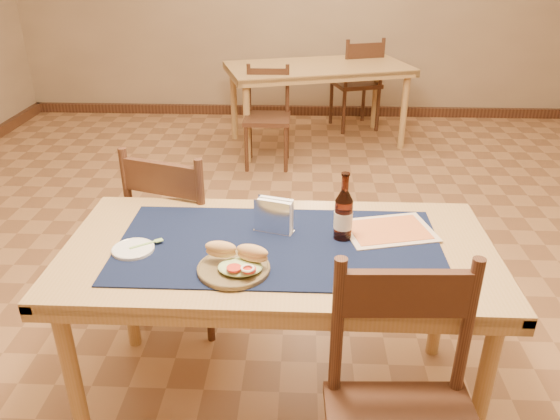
{
  "coord_description": "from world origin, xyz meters",
  "views": [
    {
      "loc": [
        0.08,
        -2.56,
        1.77
      ],
      "look_at": [
        0.0,
        -0.7,
        0.85
      ],
      "focal_mm": 35.0,
      "sensor_mm": 36.0,
      "label": 1
    }
  ],
  "objects_px": {
    "main_table": "(279,265)",
    "back_table": "(318,74)",
    "chair_main_far": "(185,232)",
    "sandwich_plate": "(236,264)",
    "beer_bottle": "(343,215)",
    "napkin_holder": "(274,217)"
  },
  "relations": [
    {
      "from": "chair_main_far",
      "to": "sandwich_plate",
      "type": "xyz_separation_m",
      "value": [
        0.35,
        -0.74,
        0.29
      ]
    },
    {
      "from": "back_table",
      "to": "sandwich_plate",
      "type": "height_order",
      "value": "sandwich_plate"
    },
    {
      "from": "main_table",
      "to": "back_table",
      "type": "bearing_deg",
      "value": 86.42
    },
    {
      "from": "chair_main_far",
      "to": "napkin_holder",
      "type": "height_order",
      "value": "chair_main_far"
    },
    {
      "from": "back_table",
      "to": "beer_bottle",
      "type": "relative_size",
      "value": 6.81
    },
    {
      "from": "beer_bottle",
      "to": "napkin_holder",
      "type": "xyz_separation_m",
      "value": [
        -0.26,
        0.04,
        -0.03
      ]
    },
    {
      "from": "main_table",
      "to": "chair_main_far",
      "type": "xyz_separation_m",
      "value": [
        -0.48,
        0.56,
        -0.17
      ]
    },
    {
      "from": "back_table",
      "to": "main_table",
      "type": "bearing_deg",
      "value": -93.58
    },
    {
      "from": "back_table",
      "to": "beer_bottle",
      "type": "bearing_deg",
      "value": -89.46
    },
    {
      "from": "back_table",
      "to": "chair_main_far",
      "type": "xyz_separation_m",
      "value": [
        -0.69,
        -2.76,
        -0.17
      ]
    },
    {
      "from": "back_table",
      "to": "beer_bottle",
      "type": "distance_m",
      "value": 3.26
    },
    {
      "from": "chair_main_far",
      "to": "sandwich_plate",
      "type": "distance_m",
      "value": 0.87
    },
    {
      "from": "main_table",
      "to": "chair_main_far",
      "type": "height_order",
      "value": "chair_main_far"
    },
    {
      "from": "sandwich_plate",
      "to": "napkin_holder",
      "type": "height_order",
      "value": "napkin_holder"
    },
    {
      "from": "chair_main_far",
      "to": "main_table",
      "type": "bearing_deg",
      "value": -49.04
    },
    {
      "from": "back_table",
      "to": "sandwich_plate",
      "type": "bearing_deg",
      "value": -95.64
    },
    {
      "from": "chair_main_far",
      "to": "beer_bottle",
      "type": "bearing_deg",
      "value": -34.37
    },
    {
      "from": "main_table",
      "to": "back_table",
      "type": "xyz_separation_m",
      "value": [
        0.21,
        3.31,
        0.0
      ]
    },
    {
      "from": "beer_bottle",
      "to": "napkin_holder",
      "type": "bearing_deg",
      "value": 171.19
    },
    {
      "from": "sandwich_plate",
      "to": "beer_bottle",
      "type": "height_order",
      "value": "beer_bottle"
    },
    {
      "from": "sandwich_plate",
      "to": "back_table",
      "type": "bearing_deg",
      "value": 84.36
    },
    {
      "from": "main_table",
      "to": "chair_main_far",
      "type": "distance_m",
      "value": 0.76
    }
  ]
}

